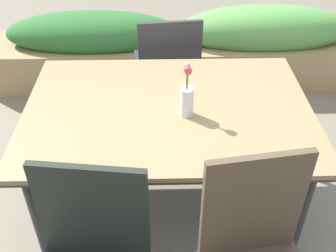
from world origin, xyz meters
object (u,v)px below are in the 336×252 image
(flower_vase, at_px, (187,97))
(planter_box, at_px, (181,48))
(dining_table, at_px, (168,114))
(chair_far_side, at_px, (168,63))

(flower_vase, distance_m, planter_box, 1.65)
(dining_table, bearing_deg, flower_vase, -34.91)
(dining_table, height_order, planter_box, dining_table)
(dining_table, bearing_deg, chair_far_side, 88.88)
(chair_far_side, bearing_deg, planter_box, 72.59)
(chair_far_side, height_order, flower_vase, flower_vase)
(flower_vase, relative_size, planter_box, 0.09)
(flower_vase, xyz_separation_m, planter_box, (0.05, 1.56, -0.52))
(chair_far_side, bearing_deg, dining_table, -97.22)
(chair_far_side, distance_m, flower_vase, 0.96)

